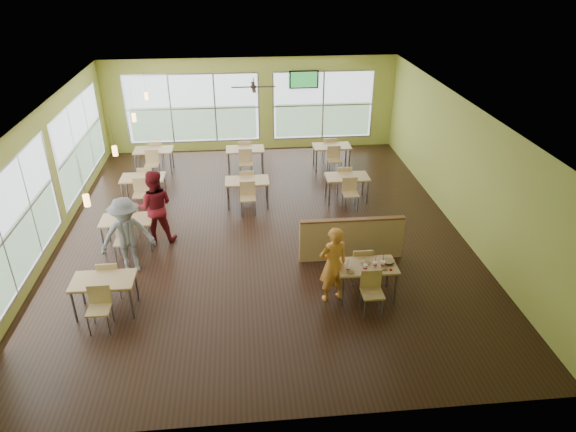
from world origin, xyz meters
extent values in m
plane|color=black|center=(0.00, 0.00, 0.00)|extent=(12.00, 12.00, 0.00)
plane|color=white|center=(0.00, 0.00, 3.20)|extent=(12.00, 12.00, 0.00)
cube|color=#B2B94B|center=(0.00, 6.00, 1.60)|extent=(10.00, 0.04, 3.20)
cube|color=#B2B94B|center=(0.00, -6.00, 1.60)|extent=(10.00, 0.04, 3.20)
cube|color=#B2B94B|center=(-5.00, 0.00, 1.60)|extent=(0.04, 12.00, 3.20)
cube|color=#B2B94B|center=(5.00, 0.00, 1.60)|extent=(0.04, 12.00, 3.20)
cube|color=white|center=(-4.98, -2.00, 1.53)|extent=(0.02, 4.50, 2.35)
cube|color=white|center=(-4.98, 3.00, 1.53)|extent=(0.02, 4.50, 2.35)
cube|color=white|center=(-2.00, 5.98, 1.53)|extent=(4.50, 0.02, 2.35)
cube|color=white|center=(2.50, 5.98, 1.53)|extent=(3.50, 0.02, 2.35)
cube|color=#B7BABC|center=(-4.97, 0.50, 0.35)|extent=(0.04, 9.40, 0.05)
cube|color=#B7BABC|center=(0.25, 5.97, 0.35)|extent=(8.00, 0.04, 0.05)
cube|color=tan|center=(2.00, -3.00, 0.73)|extent=(1.20, 0.70, 0.04)
cube|color=brown|center=(2.00, -3.00, 0.70)|extent=(1.22, 0.71, 0.01)
cylinder|color=slate|center=(1.46, -3.29, 0.35)|extent=(0.05, 0.05, 0.71)
cylinder|color=slate|center=(2.54, -3.29, 0.35)|extent=(0.05, 0.05, 0.71)
cylinder|color=slate|center=(1.46, -2.71, 0.35)|extent=(0.05, 0.05, 0.71)
cylinder|color=slate|center=(2.54, -2.71, 0.35)|extent=(0.05, 0.05, 0.71)
cube|color=tan|center=(2.00, -2.45, 0.45)|extent=(0.42, 0.42, 0.04)
cube|color=tan|center=(2.00, -2.26, 0.67)|extent=(0.42, 0.04, 0.40)
cube|color=tan|center=(2.00, -3.55, 0.45)|extent=(0.42, 0.42, 0.04)
cube|color=tan|center=(2.00, -3.74, 0.67)|extent=(0.42, 0.04, 0.40)
cube|color=tan|center=(2.00, -1.55, 0.50)|extent=(2.40, 0.12, 1.00)
cube|color=brown|center=(2.00, -1.55, 1.02)|extent=(2.40, 0.14, 0.04)
cube|color=tan|center=(-3.20, -3.00, 0.73)|extent=(1.20, 0.70, 0.04)
cube|color=brown|center=(-3.20, -3.00, 0.70)|extent=(1.22, 0.71, 0.01)
cylinder|color=slate|center=(-3.74, -3.29, 0.35)|extent=(0.05, 0.05, 0.71)
cylinder|color=slate|center=(-2.66, -3.29, 0.35)|extent=(0.05, 0.05, 0.71)
cylinder|color=slate|center=(-3.74, -2.71, 0.35)|extent=(0.05, 0.05, 0.71)
cylinder|color=slate|center=(-2.66, -2.71, 0.35)|extent=(0.05, 0.05, 0.71)
cube|color=tan|center=(-3.20, -2.45, 0.45)|extent=(0.42, 0.42, 0.04)
cube|color=tan|center=(-3.20, -2.26, 0.67)|extent=(0.42, 0.04, 0.40)
cube|color=tan|center=(-3.20, -3.55, 0.45)|extent=(0.42, 0.42, 0.04)
cube|color=tan|center=(-3.20, -3.74, 0.67)|extent=(0.42, 0.04, 0.40)
cube|color=tan|center=(-3.20, -0.50, 0.73)|extent=(1.20, 0.70, 0.04)
cube|color=brown|center=(-3.20, -0.50, 0.70)|extent=(1.22, 0.71, 0.01)
cylinder|color=slate|center=(-3.74, -0.79, 0.35)|extent=(0.05, 0.05, 0.71)
cylinder|color=slate|center=(-2.66, -0.79, 0.35)|extent=(0.05, 0.05, 0.71)
cylinder|color=slate|center=(-3.74, -0.21, 0.35)|extent=(0.05, 0.05, 0.71)
cylinder|color=slate|center=(-2.66, -0.21, 0.35)|extent=(0.05, 0.05, 0.71)
cube|color=tan|center=(-3.20, 0.05, 0.45)|extent=(0.42, 0.42, 0.04)
cube|color=tan|center=(-3.20, 0.24, 0.67)|extent=(0.42, 0.04, 0.40)
cube|color=tan|center=(-3.20, -1.05, 0.45)|extent=(0.42, 0.42, 0.04)
cube|color=tan|center=(-3.20, -1.24, 0.67)|extent=(0.42, 0.04, 0.40)
cube|color=tan|center=(-3.20, 2.00, 0.73)|extent=(1.20, 0.70, 0.04)
cube|color=brown|center=(-3.20, 2.00, 0.70)|extent=(1.22, 0.71, 0.01)
cylinder|color=slate|center=(-3.74, 1.71, 0.35)|extent=(0.05, 0.05, 0.71)
cylinder|color=slate|center=(-2.66, 1.71, 0.35)|extent=(0.05, 0.05, 0.71)
cylinder|color=slate|center=(-3.74, 2.29, 0.35)|extent=(0.05, 0.05, 0.71)
cylinder|color=slate|center=(-2.66, 2.29, 0.35)|extent=(0.05, 0.05, 0.71)
cube|color=tan|center=(-3.20, 2.55, 0.45)|extent=(0.42, 0.42, 0.04)
cube|color=tan|center=(-3.20, 2.74, 0.67)|extent=(0.42, 0.04, 0.40)
cube|color=tan|center=(-3.20, 1.45, 0.45)|extent=(0.42, 0.42, 0.04)
cube|color=tan|center=(-3.20, 1.26, 0.67)|extent=(0.42, 0.04, 0.40)
cube|color=tan|center=(-3.20, 4.20, 0.73)|extent=(1.20, 0.70, 0.04)
cube|color=brown|center=(-3.20, 4.20, 0.70)|extent=(1.22, 0.71, 0.01)
cylinder|color=slate|center=(-3.74, 3.91, 0.35)|extent=(0.05, 0.05, 0.71)
cylinder|color=slate|center=(-2.66, 3.91, 0.35)|extent=(0.05, 0.05, 0.71)
cylinder|color=slate|center=(-3.74, 4.49, 0.35)|extent=(0.05, 0.05, 0.71)
cylinder|color=slate|center=(-2.66, 4.49, 0.35)|extent=(0.05, 0.05, 0.71)
cube|color=tan|center=(-3.20, 4.75, 0.45)|extent=(0.42, 0.42, 0.04)
cube|color=tan|center=(-3.20, 4.94, 0.67)|extent=(0.42, 0.04, 0.40)
cube|color=tan|center=(-3.20, 3.65, 0.45)|extent=(0.42, 0.42, 0.04)
cube|color=tan|center=(-3.20, 3.46, 0.67)|extent=(0.42, 0.04, 0.40)
cube|color=tan|center=(-0.30, 1.50, 0.73)|extent=(1.20, 0.70, 0.04)
cube|color=brown|center=(-0.30, 1.50, 0.70)|extent=(1.22, 0.71, 0.01)
cylinder|color=slate|center=(-0.84, 1.21, 0.35)|extent=(0.05, 0.05, 0.71)
cylinder|color=slate|center=(0.24, 1.21, 0.35)|extent=(0.05, 0.05, 0.71)
cylinder|color=slate|center=(-0.84, 1.79, 0.35)|extent=(0.05, 0.05, 0.71)
cylinder|color=slate|center=(0.24, 1.79, 0.35)|extent=(0.05, 0.05, 0.71)
cube|color=tan|center=(-0.30, 2.05, 0.45)|extent=(0.42, 0.42, 0.04)
cube|color=tan|center=(-0.30, 2.24, 0.67)|extent=(0.42, 0.04, 0.40)
cube|color=tan|center=(-0.30, 0.95, 0.45)|extent=(0.42, 0.42, 0.04)
cube|color=tan|center=(-0.30, 0.76, 0.67)|extent=(0.42, 0.04, 0.40)
cube|color=tan|center=(-0.30, 4.00, 0.73)|extent=(1.20, 0.70, 0.04)
cube|color=brown|center=(-0.30, 4.00, 0.70)|extent=(1.22, 0.71, 0.01)
cylinder|color=slate|center=(-0.84, 3.71, 0.35)|extent=(0.05, 0.05, 0.71)
cylinder|color=slate|center=(0.24, 3.71, 0.35)|extent=(0.05, 0.05, 0.71)
cylinder|color=slate|center=(-0.84, 4.29, 0.35)|extent=(0.05, 0.05, 0.71)
cylinder|color=slate|center=(0.24, 4.29, 0.35)|extent=(0.05, 0.05, 0.71)
cube|color=tan|center=(-0.30, 4.55, 0.45)|extent=(0.42, 0.42, 0.04)
cube|color=tan|center=(-0.30, 4.74, 0.67)|extent=(0.42, 0.04, 0.40)
cube|color=tan|center=(-0.30, 3.45, 0.45)|extent=(0.42, 0.42, 0.04)
cube|color=tan|center=(-0.30, 3.26, 0.67)|extent=(0.42, 0.04, 0.40)
cube|color=tan|center=(2.50, 1.50, 0.73)|extent=(1.20, 0.70, 0.04)
cube|color=brown|center=(2.50, 1.50, 0.70)|extent=(1.22, 0.71, 0.01)
cylinder|color=slate|center=(1.96, 1.21, 0.35)|extent=(0.05, 0.05, 0.71)
cylinder|color=slate|center=(3.04, 1.21, 0.35)|extent=(0.05, 0.05, 0.71)
cylinder|color=slate|center=(1.96, 1.79, 0.35)|extent=(0.05, 0.05, 0.71)
cylinder|color=slate|center=(3.04, 1.79, 0.35)|extent=(0.05, 0.05, 0.71)
cube|color=tan|center=(2.50, 2.05, 0.45)|extent=(0.42, 0.42, 0.04)
cube|color=tan|center=(2.50, 2.24, 0.67)|extent=(0.42, 0.04, 0.40)
cube|color=tan|center=(2.50, 0.95, 0.45)|extent=(0.42, 0.42, 0.04)
cube|color=tan|center=(2.50, 0.76, 0.67)|extent=(0.42, 0.04, 0.40)
cube|color=tan|center=(2.50, 4.00, 0.73)|extent=(1.20, 0.70, 0.04)
cube|color=brown|center=(2.50, 4.00, 0.70)|extent=(1.22, 0.71, 0.01)
cylinder|color=slate|center=(1.96, 3.71, 0.35)|extent=(0.05, 0.05, 0.71)
cylinder|color=slate|center=(3.04, 3.71, 0.35)|extent=(0.05, 0.05, 0.71)
cylinder|color=slate|center=(1.96, 4.29, 0.35)|extent=(0.05, 0.05, 0.71)
cylinder|color=slate|center=(3.04, 4.29, 0.35)|extent=(0.05, 0.05, 0.71)
cube|color=tan|center=(2.50, 4.55, 0.45)|extent=(0.42, 0.42, 0.04)
cube|color=tan|center=(2.50, 4.74, 0.67)|extent=(0.42, 0.04, 0.40)
cube|color=tan|center=(2.50, 3.45, 0.45)|extent=(0.42, 0.42, 0.04)
cube|color=tan|center=(2.50, 3.26, 0.67)|extent=(0.42, 0.04, 0.40)
cylinder|color=#2D2119|center=(-3.20, -3.00, 2.85)|extent=(0.01, 0.01, 0.70)
cylinder|color=#FBA149|center=(-3.20, -3.00, 2.45)|extent=(0.11, 0.11, 0.22)
cylinder|color=#2D2119|center=(-3.20, -0.50, 2.85)|extent=(0.01, 0.01, 0.70)
cylinder|color=#FBA149|center=(-3.20, -0.50, 2.45)|extent=(0.11, 0.11, 0.22)
cylinder|color=#2D2119|center=(-3.20, 2.00, 2.85)|extent=(0.01, 0.01, 0.70)
cylinder|color=#FBA149|center=(-3.20, 2.00, 2.45)|extent=(0.11, 0.11, 0.22)
cylinder|color=#2D2119|center=(-3.20, 4.20, 2.85)|extent=(0.01, 0.01, 0.70)
cylinder|color=#FBA149|center=(-3.20, 4.20, 2.45)|extent=(0.11, 0.11, 0.22)
cylinder|color=#2D2119|center=(0.00, 3.00, 3.08)|extent=(0.03, 0.03, 0.24)
cylinder|color=#2D2119|center=(0.00, 3.00, 2.94)|extent=(0.16, 0.16, 0.06)
cube|color=#2D2119|center=(0.35, 3.00, 2.94)|extent=(0.55, 0.10, 0.01)
cube|color=#2D2119|center=(0.00, 3.35, 2.94)|extent=(0.10, 0.55, 0.01)
cube|color=#2D2119|center=(-0.35, 3.00, 2.94)|extent=(0.55, 0.10, 0.01)
cube|color=#2D2119|center=(0.00, 2.65, 2.94)|extent=(0.10, 0.55, 0.01)
cube|color=black|center=(1.80, 5.90, 2.45)|extent=(1.00, 0.06, 0.60)
cube|color=green|center=(1.80, 5.87, 2.45)|extent=(0.90, 0.01, 0.52)
imported|color=#DB5B18|center=(1.30, -3.03, 0.84)|extent=(0.70, 0.55, 1.67)
imported|color=maroon|center=(-2.55, -0.24, 0.92)|extent=(0.90, 0.70, 1.84)
imported|color=slate|center=(-2.97, -1.58, 0.90)|extent=(1.30, 0.96, 1.79)
cone|color=white|center=(1.57, -3.17, 0.81)|extent=(0.08, 0.08, 0.11)
cylinder|color=red|center=(1.57, -3.17, 0.81)|extent=(0.08, 0.08, 0.03)
cylinder|color=white|center=(1.57, -3.17, 0.87)|extent=(0.09, 0.09, 0.01)
cylinder|color=#1A7BCA|center=(1.57, -3.17, 0.96)|extent=(0.02, 0.05, 0.20)
cone|color=white|center=(1.91, -3.18, 0.81)|extent=(0.10, 0.10, 0.13)
cylinder|color=red|center=(1.91, -3.18, 0.82)|extent=(0.09, 0.09, 0.04)
cylinder|color=white|center=(1.91, -3.18, 0.88)|extent=(0.10, 0.10, 0.01)
cylinder|color=#F4FF1D|center=(1.91, -3.18, 0.99)|extent=(0.03, 0.06, 0.23)
cone|color=white|center=(2.14, -3.08, 0.81)|extent=(0.08, 0.08, 0.11)
cylinder|color=red|center=(2.14, -3.08, 0.81)|extent=(0.08, 0.08, 0.03)
cylinder|color=white|center=(2.14, -3.08, 0.87)|extent=(0.09, 0.09, 0.01)
cylinder|color=red|center=(2.14, -3.08, 0.96)|extent=(0.01, 0.05, 0.20)
cone|color=white|center=(2.29, -3.09, 0.81)|extent=(0.10, 0.10, 0.13)
cylinder|color=red|center=(2.29, -3.09, 0.82)|extent=(0.09, 0.09, 0.04)
cylinder|color=white|center=(2.29, -3.09, 0.88)|extent=(0.10, 0.10, 0.01)
cylinder|color=red|center=(2.29, -3.09, 0.99)|extent=(0.03, 0.06, 0.23)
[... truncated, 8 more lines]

